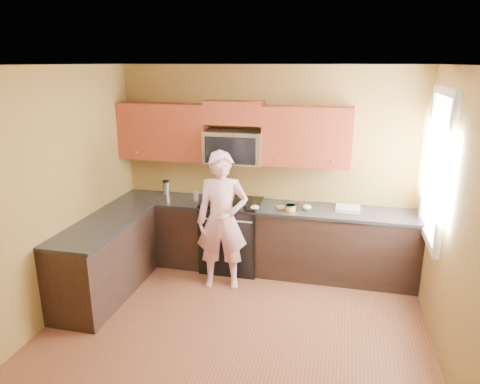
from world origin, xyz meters
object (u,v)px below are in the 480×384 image
(butter_tub, at_px, (290,211))
(travel_mug, at_px, (166,194))
(woman, at_px, (222,221))
(frying_pan, at_px, (236,205))
(stove, at_px, (232,234))
(microwave, at_px, (234,162))

(butter_tub, distance_m, travel_mug, 1.83)
(woman, distance_m, butter_tub, 0.88)
(butter_tub, bearing_deg, frying_pan, -178.69)
(stove, xyz_separation_m, microwave, (0.00, 0.12, 0.97))
(stove, relative_size, butter_tub, 7.13)
(stove, height_order, frying_pan, frying_pan)
(frying_pan, xyz_separation_m, travel_mug, (-1.10, 0.33, -0.03))
(stove, height_order, microwave, microwave)
(frying_pan, bearing_deg, stove, 121.74)
(butter_tub, bearing_deg, microwave, 162.87)
(butter_tub, relative_size, travel_mug, 0.66)
(stove, xyz_separation_m, frying_pan, (0.09, -0.14, 0.47))
(frying_pan, distance_m, butter_tub, 0.71)
(stove, relative_size, microwave, 1.25)
(stove, distance_m, travel_mug, 1.12)
(frying_pan, relative_size, butter_tub, 3.60)
(microwave, bearing_deg, travel_mug, 176.23)
(stove, distance_m, woman, 0.65)
(frying_pan, height_order, butter_tub, frying_pan)
(butter_tub, height_order, travel_mug, travel_mug)
(microwave, xyz_separation_m, butter_tub, (0.80, -0.25, -0.53))
(woman, bearing_deg, microwave, 79.75)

